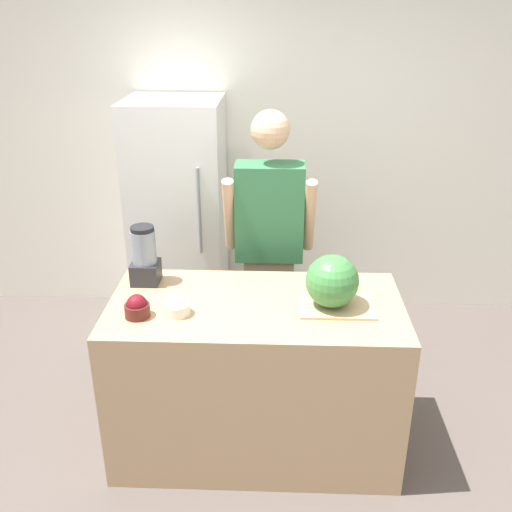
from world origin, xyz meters
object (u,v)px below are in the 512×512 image
at_px(watermelon, 332,281).
at_px(person, 269,247).
at_px(refrigerator, 179,218).
at_px(blender, 145,257).
at_px(bowl_cream, 177,306).
at_px(bowl_cherries, 137,307).

bearing_deg(watermelon, person, 113.70).
xyz_separation_m(refrigerator, blender, (0.00, -1.13, 0.19)).
relative_size(person, bowl_cream, 13.42).
xyz_separation_m(person, blender, (-0.67, -0.50, 0.14)).
xyz_separation_m(watermelon, blender, (-1.00, 0.25, 0.01)).
height_order(bowl_cherries, blender, blender).
relative_size(person, watermelon, 6.57).
xyz_separation_m(watermelon, bowl_cherries, (-0.96, -0.13, -0.10)).
bearing_deg(watermelon, refrigerator, 126.10).
bearing_deg(blender, refrigerator, 90.25).
bearing_deg(refrigerator, watermelon, -53.90).
bearing_deg(bowl_cream, watermelon, 7.43).
xyz_separation_m(refrigerator, watermelon, (1.00, -1.37, 0.19)).
relative_size(refrigerator, person, 0.98).
bearing_deg(refrigerator, person, -43.06).
relative_size(bowl_cream, blender, 0.40).
bearing_deg(watermelon, blender, 166.13).
xyz_separation_m(bowl_cherries, bowl_cream, (0.19, 0.03, -0.01)).
distance_m(watermelon, bowl_cream, 0.78).
xyz_separation_m(person, bowl_cream, (-0.44, -0.84, 0.03)).
height_order(bowl_cream, blender, blender).
bearing_deg(refrigerator, bowl_cherries, -88.40).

